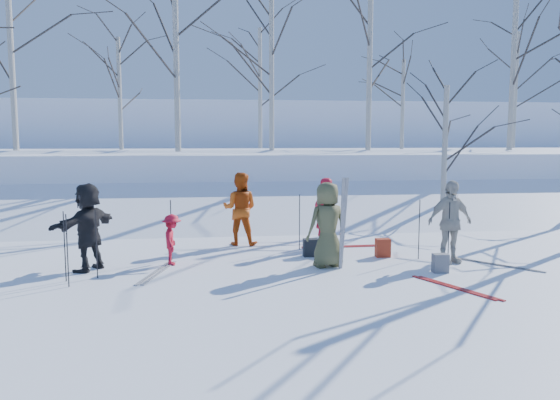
{
  "coord_description": "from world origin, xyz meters",
  "views": [
    {
      "loc": [
        -1.49,
        -10.65,
        2.7
      ],
      "look_at": [
        0.0,
        1.5,
        1.3
      ],
      "focal_mm": 35.0,
      "sensor_mm": 36.0,
      "label": 1
    }
  ],
  "objects": [
    {
      "name": "snow_ramp",
      "position": [
        0.0,
        7.0,
        0.15
      ],
      "size": [
        70.0,
        9.49,
        4.12
      ],
      "primitive_type": "cube",
      "rotation": [
        0.3,
        0.0,
        0.0
      ],
      "color": "white",
      "rests_on": "ground"
    },
    {
      "name": "skier_redor_behind",
      "position": [
        -0.83,
        3.0,
        0.92
      ],
      "size": [
        1.04,
        0.9,
        1.84
      ],
      "primitive_type": "imported",
      "rotation": [
        0.0,
        0.0,
        2.89
      ],
      "color": "#BB470E",
      "rests_on": "ground"
    },
    {
      "name": "dog",
      "position": [
        1.12,
        1.43,
        0.24
      ],
      "size": [
        0.58,
        0.57,
        0.47
      ],
      "primitive_type": "imported",
      "rotation": [
        0.0,
        0.0,
        3.96
      ],
      "color": "black",
      "rests_on": "ground"
    },
    {
      "name": "skier_cream_east",
      "position": [
        3.56,
        0.42,
        0.9
      ],
      "size": [
        1.12,
        0.63,
        1.8
      ],
      "primitive_type": "imported",
      "rotation": [
        0.0,
        0.0,
        0.19
      ],
      "color": "beige",
      "rests_on": "ground"
    },
    {
      "name": "far_hill",
      "position": [
        0.0,
        38.0,
        2.0
      ],
      "size": [
        90.0,
        30.0,
        6.0
      ],
      "primitive_type": "cube",
      "color": "white",
      "rests_on": "ground"
    },
    {
      "name": "birch_plateau_b",
      "position": [
        13.28,
        14.89,
        5.01
      ],
      "size": [
        4.53,
        4.53,
        5.61
      ],
      "primitive_type": null,
      "color": "silver",
      "rests_on": "snow_plateau"
    },
    {
      "name": "birch_plateau_h",
      "position": [
        -9.02,
        11.52,
        5.86
      ],
      "size": [
        5.73,
        5.73,
        7.32
      ],
      "primitive_type": null,
      "color": "silver",
      "rests_on": "snow_plateau"
    },
    {
      "name": "backpack_dark",
      "position": [
        0.7,
        1.44,
        0.2
      ],
      "size": [
        0.34,
        0.24,
        0.4
      ],
      "primitive_type": "cube",
      "color": "black",
      "rests_on": "ground"
    },
    {
      "name": "skier_red_north",
      "position": [
        1.2,
        2.36,
        0.87
      ],
      "size": [
        0.75,
        0.72,
        1.73
      ],
      "primitive_type": "imported",
      "rotation": [
        0.0,
        0.0,
        3.83
      ],
      "color": "red",
      "rests_on": "ground"
    },
    {
      "name": "ski_pole_f",
      "position": [
        0.56,
        2.22,
        0.67
      ],
      "size": [
        0.02,
        0.02,
        1.34
      ],
      "primitive_type": "cylinder",
      "color": "black",
      "rests_on": "ground"
    },
    {
      "name": "skier_grey_west",
      "position": [
        -4.03,
        0.68,
        0.9
      ],
      "size": [
        1.32,
        1.7,
        1.8
      ],
      "primitive_type": "imported",
      "rotation": [
        0.0,
        0.0,
        4.16
      ],
      "color": "black",
      "rests_on": "ground"
    },
    {
      "name": "upright_ski_left",
      "position": [
        1.12,
        0.14,
        0.95
      ],
      "size": [
        0.08,
        0.16,
        1.9
      ],
      "primitive_type": "cube",
      "rotation": [
        0.07,
        0.0,
        0.09
      ],
      "color": "silver",
      "rests_on": "ground"
    },
    {
      "name": "skier_red_seated",
      "position": [
        -2.38,
        0.97,
        0.54
      ],
      "size": [
        0.42,
        0.71,
        1.09
      ],
      "primitive_type": "imported",
      "rotation": [
        0.0,
        0.0,
        1.6
      ],
      "color": "red",
      "rests_on": "ground"
    },
    {
      "name": "skier_olive_center",
      "position": [
        0.86,
        0.39,
        0.89
      ],
      "size": [
        1.0,
        0.79,
        1.79
      ],
      "primitive_type": "imported",
      "rotation": [
        0.0,
        0.0,
        3.43
      ],
      "color": "#4A4B2D",
      "rests_on": "ground"
    },
    {
      "name": "birch_plateau_j",
      "position": [
        10.5,
        10.34,
        5.78
      ],
      "size": [
        5.61,
        5.61,
        7.16
      ],
      "primitive_type": null,
      "color": "silver",
      "rests_on": "snow_plateau"
    },
    {
      "name": "birch_plateau_e",
      "position": [
        0.87,
        11.37,
        5.33
      ],
      "size": [
        4.98,
        4.98,
        6.26
      ],
      "primitive_type": null,
      "color": "silver",
      "rests_on": "snow_plateau"
    },
    {
      "name": "birch_plateau_g",
      "position": [
        6.83,
        12.8,
        4.15
      ],
      "size": [
        3.33,
        3.33,
        3.9
      ],
      "primitive_type": null,
      "color": "silver",
      "rests_on": "snow_plateau"
    },
    {
      "name": "birch_edge_e",
      "position": [
        5.84,
        5.99,
        2.17
      ],
      "size": [
        3.64,
        3.64,
        4.35
      ],
      "primitive_type": null,
      "color": "silver",
      "rests_on": "ground"
    },
    {
      "name": "birch_plateau_c",
      "position": [
        -2.75,
        9.58,
        5.89
      ],
      "size": [
        5.77,
        5.77,
        7.39
      ],
      "primitive_type": null,
      "color": "silver",
      "rests_on": "snow_plateau"
    },
    {
      "name": "backpack_red",
      "position": [
        2.32,
        1.17,
        0.21
      ],
      "size": [
        0.32,
        0.22,
        0.42
      ],
      "primitive_type": "cube",
      "color": "maroon",
      "rests_on": "ground"
    },
    {
      "name": "ski_pair_c",
      "position": [
        2.82,
        -1.51,
        0.01
      ],
      "size": [
        1.65,
        2.05,
        0.02
      ],
      "primitive_type": null,
      "rotation": [
        0.0,
        0.0,
        0.43
      ],
      "color": "#A21817",
      "rests_on": "ground"
    },
    {
      "name": "ski_pole_e",
      "position": [
        -2.43,
        1.45,
        0.67
      ],
      "size": [
        0.02,
        0.02,
        1.34
      ],
      "primitive_type": "cylinder",
      "color": "black",
      "rests_on": "ground"
    },
    {
      "name": "ski_pole_g",
      "position": [
        -4.28,
        -0.17,
        0.67
      ],
      "size": [
        0.02,
        0.02,
        1.34
      ],
      "primitive_type": "cylinder",
      "color": "black",
      "rests_on": "ground"
    },
    {
      "name": "ski_pair_a",
      "position": [
        -2.64,
        0.27,
        0.01
      ],
      "size": [
        1.11,
        2.0,
        0.02
      ],
      "primitive_type": null,
      "rotation": [
        0.0,
        0.0,
        -0.25
      ],
      "color": "silver",
      "rests_on": "ground"
    },
    {
      "name": "ski_pole_d",
      "position": [
        3.49,
        0.3,
        0.67
      ],
      "size": [
        0.02,
        0.02,
        1.34
      ],
      "primitive_type": "cylinder",
      "color": "black",
      "rests_on": "ground"
    },
    {
      "name": "ski_pair_d",
      "position": [
        4.48,
        0.09,
        0.01
      ],
      "size": [
        2.06,
        2.1,
        0.02
      ],
      "primitive_type": null,
      "rotation": [
        0.0,
        0.0,
        0.68
      ],
      "color": "silver",
      "rests_on": "ground"
    },
    {
      "name": "ground",
      "position": [
        0.0,
        0.0,
        0.0
      ],
      "size": [
        120.0,
        120.0,
        0.0
      ],
      "primitive_type": "plane",
      "color": "white",
      "rests_on": "ground"
    },
    {
      "name": "ski_pair_b",
      "position": [
        1.6,
        2.4,
        0.01
      ],
      "size": [
        0.3,
        1.91,
        0.02
      ],
      "primitive_type": null,
      "rotation": [
        0.0,
        0.0,
        1.6
      ],
      "color": "#A21817",
      "rests_on": "ground"
    },
    {
      "name": "snow_plateau",
      "position": [
        0.0,
        17.0,
        1.0
      ],
      "size": [
        70.0,
        18.0,
        2.2
      ],
      "primitive_type": "cube",
      "color": "white",
      "rests_on": "ground"
    },
    {
      "name": "ski_pole_b",
      "position": [
        -3.74,
        0.02,
        0.67
      ],
      "size": [
        0.02,
        0.02,
        1.34
      ],
      "primitive_type": "cylinder",
      "color": "black",
      "rests_on": "ground"
    },
    {
      "name": "birch_plateau_i",
      "position": [
        -5.28,
        12.81,
        4.49
      ],
      "size": [
        3.81,
        3.81,
        4.58
      ],
      "primitive_type": null,
      "color": "silver",
      "rests_on": "snow_plateau"
    },
    {
      "name": "birch_plateau_d",
      "position": [
        0.78,
        15.64,
        5.02
      ],
      "size": [
        4.55,
        4.55,
        5.65
      ],
      "primitive_type": null,
      "color": "silver",
      "rests_on": "snow_plateau"
    },
    {
      "name": "ski_pole_a",
      "position": [
        -4.13,
        -0.58,
        0.67
      ],
      "size": [
        0.02,
        0.02,
        1.34
      ],
      "primitive_type": "cylinder",
      "color": "black",
      "rests_on": "ground"
    },
    {
      "name": "birch_plateau_f",
      "position": [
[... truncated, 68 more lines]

